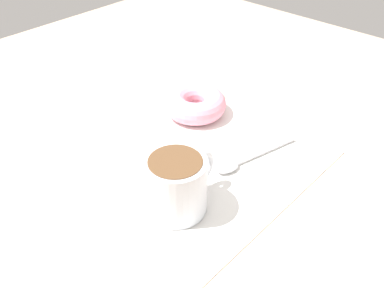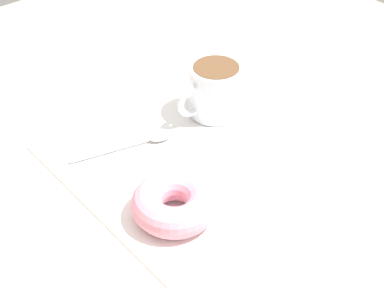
% 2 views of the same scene
% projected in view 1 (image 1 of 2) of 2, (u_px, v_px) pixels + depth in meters
% --- Properties ---
extents(ground_plane, '(1.20, 1.20, 0.02)m').
position_uv_depth(ground_plane, '(191.00, 151.00, 0.66)').
color(ground_plane, tan).
extents(napkin, '(0.32, 0.32, 0.00)m').
position_uv_depth(napkin, '(192.00, 156.00, 0.63)').
color(napkin, white).
rests_on(napkin, ground_plane).
extents(coffee_cup, '(0.08, 0.11, 0.08)m').
position_uv_depth(coffee_cup, '(177.00, 183.00, 0.52)').
color(coffee_cup, silver).
rests_on(coffee_cup, napkin).
extents(donut, '(0.10, 0.10, 0.04)m').
position_uv_depth(donut, '(195.00, 104.00, 0.71)').
color(donut, pink).
rests_on(donut, napkin).
extents(spoon, '(0.05, 0.14, 0.01)m').
position_uv_depth(spoon, '(240.00, 162.00, 0.61)').
color(spoon, silver).
rests_on(spoon, napkin).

